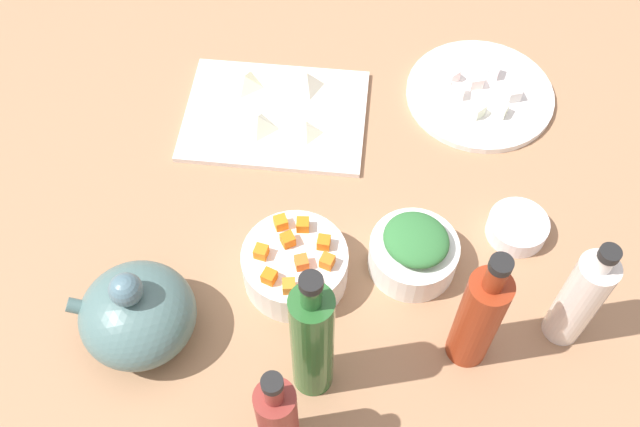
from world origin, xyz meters
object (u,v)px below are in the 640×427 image
Objects in this scene: bottle_2 at (580,299)px; bottle_3 at (479,317)px; bowl_carrots at (295,266)px; bottle_0 at (314,342)px; cutting_board at (275,115)px; bowl_small_side at (517,227)px; bottle_1 at (278,419)px; teapot at (137,314)px; bowl_greens at (413,255)px; plate_tofu at (480,94)px.

bottle_2 is 14.21cm from bottle_3.
bowl_carrots is at bearing -10.20° from bottle_2.
bottle_0 reaches higher than bowl_carrots.
cutting_board is 48.74cm from bottle_0.
bottle_3 is (-20.86, -5.00, -1.92)cm from bottle_0.
bowl_small_side is at bearing 150.46° from cutting_board.
bowl_small_side is (-33.41, -9.02, -1.61)cm from bowl_carrots.
bottle_3 is (-24.89, -13.80, 1.23)cm from bottle_1.
bottle_0 is at bearing 166.59° from teapot.
bowl_greens is at bearing -61.55° from bottle_3.
bottle_0 is at bearing 14.01° from bottle_2.
bowl_carrots reaches higher than bowl_greens.
bowl_carrots is 23.06cm from teapot.
teapot reaches higher than bowl_small_side.
bottle_1 is at bearing 63.50° from plate_tofu.
bottle_2 is (-7.97, 44.04, 8.86)cm from plate_tofu.
bowl_greens is 24.70cm from bottle_0.
bowl_carrots is 34.64cm from bowl_small_side.
bowl_small_side reaches higher than cutting_board.
bottle_1 is at bearing 24.28° from bottle_2.
plate_tofu is 69.19cm from bottle_1.
cutting_board is at bearing -80.21° from bowl_carrots.
bottle_0 is at bearing 63.20° from plate_tofu.
bottle_2 is (-38.12, 6.86, 6.26)cm from bowl_carrots.
teapot is at bearing 19.06° from bowl_small_side.
plate_tofu is 28.36cm from bowl_small_side.
bottle_0 reaches higher than bottle_1.
bowl_greens is 17.40cm from bowl_small_side.
bowl_carrots is at bearing 99.79° from cutting_board.
bowl_greens is (-22.54, 28.17, 2.26)cm from cutting_board.
bottle_0 is (26.61, 52.66, 11.57)cm from plate_tofu.
bottle_0 is 10.17cm from bottle_1.
bottle_3 is at bearing 118.45° from bowl_greens.
bowl_carrots is (30.15, 37.18, 2.60)cm from plate_tofu.
cutting_board is 1.78× the size of teapot.
bottle_1 reaches higher than plate_tofu.
cutting_board is 1.25× the size of bottle_3.
bowl_greens is 40.08cm from teapot.
bottle_0 is at bearing 39.38° from bowl_small_side.
teapot is at bearing 69.24° from cutting_board.
cutting_board is 1.10× the size of bottle_0.
bottle_2 is at bearing -177.25° from teapot.
bowl_small_side is 0.42× the size of bottle_2.
plate_tofu is 1.68× the size of bowl_carrots.
bottle_0 is at bearing 100.83° from cutting_board.
bottle_2 is (-43.47, 37.85, 8.96)cm from cutting_board.
bottle_0 is (-3.55, 15.49, 8.97)cm from bowl_carrots.
bowl_small_side is 40.06cm from bottle_0.
bottle_1 reaches higher than bowl_small_side.
cutting_board is 36.15cm from bowl_greens.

